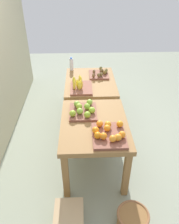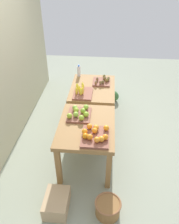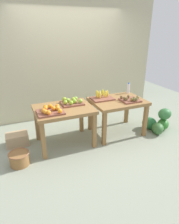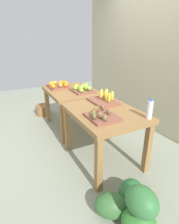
{
  "view_description": "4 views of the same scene",
  "coord_description": "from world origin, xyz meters",
  "px_view_note": "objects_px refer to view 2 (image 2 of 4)",
  "views": [
    {
      "loc": [
        -2.67,
        0.14,
        2.31
      ],
      "look_at": [
        -0.01,
        0.04,
        0.51
      ],
      "focal_mm": 35.52,
      "sensor_mm": 36.0,
      "label": 1
    },
    {
      "loc": [
        -3.05,
        -0.27,
        2.68
      ],
      "look_at": [
        0.07,
        0.02,
        0.51
      ],
      "focal_mm": 35.86,
      "sensor_mm": 36.0,
      "label": 2
    },
    {
      "loc": [
        -1.39,
        -3.21,
        2.04
      ],
      "look_at": [
        -0.05,
        0.0,
        0.57
      ],
      "focal_mm": 31.5,
      "sensor_mm": 36.0,
      "label": 3
    },
    {
      "loc": [
        2.32,
        -1.12,
        1.56
      ],
      "look_at": [
        0.08,
        0.04,
        0.53
      ],
      "focal_mm": 28.48,
      "sensor_mm": 36.0,
      "label": 4
    }
  ],
  "objects_px": {
    "water_bottle": "(79,71)",
    "wicker_basket": "(108,208)",
    "watermelon_pile": "(107,91)",
    "banana_crate": "(82,92)",
    "kiwi_bin": "(102,81)",
    "orange_bin": "(95,135)",
    "display_table_right": "(93,92)",
    "display_table_left": "(87,130)",
    "cardboard_produce_box": "(57,203)",
    "apple_bin": "(79,114)"
  },
  "relations": [
    {
      "from": "orange_bin",
      "to": "kiwi_bin",
      "type": "height_order",
      "value": "orange_bin"
    },
    {
      "from": "display_table_left",
      "to": "cardboard_produce_box",
      "type": "bearing_deg",
      "value": 160.65
    },
    {
      "from": "banana_crate",
      "to": "watermelon_pile",
      "type": "height_order",
      "value": "banana_crate"
    },
    {
      "from": "banana_crate",
      "to": "cardboard_produce_box",
      "type": "height_order",
      "value": "banana_crate"
    },
    {
      "from": "banana_crate",
      "to": "watermelon_pile",
      "type": "xyz_separation_m",
      "value": [
        1.16,
        -0.42,
        -0.6
      ]
    },
    {
      "from": "display_table_left",
      "to": "banana_crate",
      "type": "distance_m",
      "value": 0.88
    },
    {
      "from": "watermelon_pile",
      "to": "water_bottle",
      "type": "bearing_deg",
      "value": 128.1
    },
    {
      "from": "banana_crate",
      "to": "water_bottle",
      "type": "height_order",
      "value": "water_bottle"
    },
    {
      "from": "watermelon_pile",
      "to": "wicker_basket",
      "type": "relative_size",
      "value": 1.97
    },
    {
      "from": "kiwi_bin",
      "to": "watermelon_pile",
      "type": "xyz_separation_m",
      "value": [
        0.7,
        -0.1,
        -0.59
      ]
    },
    {
      "from": "water_bottle",
      "to": "display_table_right",
      "type": "bearing_deg",
      "value": -144.73
    },
    {
      "from": "display_table_right",
      "to": "orange_bin",
      "type": "xyz_separation_m",
      "value": [
        -1.38,
        -0.14,
        0.15
      ]
    },
    {
      "from": "kiwi_bin",
      "to": "watermelon_pile",
      "type": "distance_m",
      "value": 0.92
    },
    {
      "from": "display_table_left",
      "to": "kiwi_bin",
      "type": "relative_size",
      "value": 2.89
    },
    {
      "from": "kiwi_bin",
      "to": "watermelon_pile",
      "type": "bearing_deg",
      "value": -7.87
    },
    {
      "from": "display_table_right",
      "to": "apple_bin",
      "type": "height_order",
      "value": "apple_bin"
    },
    {
      "from": "orange_bin",
      "to": "apple_bin",
      "type": "height_order",
      "value": "apple_bin"
    },
    {
      "from": "display_table_left",
      "to": "wicker_basket",
      "type": "xyz_separation_m",
      "value": [
        -0.87,
        -0.35,
        -0.51
      ]
    },
    {
      "from": "kiwi_bin",
      "to": "water_bottle",
      "type": "relative_size",
      "value": 1.56
    },
    {
      "from": "apple_bin",
      "to": "kiwi_bin",
      "type": "distance_m",
      "value": 1.14
    },
    {
      "from": "water_bottle",
      "to": "orange_bin",
      "type": "bearing_deg",
      "value": -166.07
    },
    {
      "from": "orange_bin",
      "to": "wicker_basket",
      "type": "height_order",
      "value": "orange_bin"
    },
    {
      "from": "display_table_left",
      "to": "apple_bin",
      "type": "bearing_deg",
      "value": 33.01
    },
    {
      "from": "display_table_right",
      "to": "wicker_basket",
      "type": "distance_m",
      "value": 2.08
    },
    {
      "from": "apple_bin",
      "to": "cardboard_produce_box",
      "type": "relative_size",
      "value": 1.0
    },
    {
      "from": "wicker_basket",
      "to": "watermelon_pile",
      "type": "bearing_deg",
      "value": 1.86
    },
    {
      "from": "water_bottle",
      "to": "wicker_basket",
      "type": "xyz_separation_m",
      "value": [
        -2.43,
        -0.66,
        -0.72
      ]
    },
    {
      "from": "orange_bin",
      "to": "watermelon_pile",
      "type": "height_order",
      "value": "orange_bin"
    },
    {
      "from": "display_table_left",
      "to": "watermelon_pile",
      "type": "relative_size",
      "value": 1.59
    },
    {
      "from": "display_table_left",
      "to": "display_table_right",
      "type": "distance_m",
      "value": 1.12
    },
    {
      "from": "water_bottle",
      "to": "cardboard_produce_box",
      "type": "xyz_separation_m",
      "value": [
        -2.41,
        -0.01,
        -0.73
      ]
    },
    {
      "from": "kiwi_bin",
      "to": "watermelon_pile",
      "type": "height_order",
      "value": "kiwi_bin"
    },
    {
      "from": "orange_bin",
      "to": "banana_crate",
      "type": "relative_size",
      "value": 1.0
    },
    {
      "from": "watermelon_pile",
      "to": "banana_crate",
      "type": "bearing_deg",
      "value": 160.13
    },
    {
      "from": "kiwi_bin",
      "to": "display_table_left",
      "type": "bearing_deg",
      "value": 173.03
    },
    {
      "from": "display_table_right",
      "to": "watermelon_pile",
      "type": "bearing_deg",
      "value": -16.14
    },
    {
      "from": "display_table_right",
      "to": "orange_bin",
      "type": "bearing_deg",
      "value": -174.2
    },
    {
      "from": "watermelon_pile",
      "to": "wicker_basket",
      "type": "distance_m",
      "value": 2.87
    },
    {
      "from": "display_table_left",
      "to": "orange_bin",
      "type": "height_order",
      "value": "orange_bin"
    },
    {
      "from": "display_table_left",
      "to": "cardboard_produce_box",
      "type": "relative_size",
      "value": 2.6
    },
    {
      "from": "display_table_right",
      "to": "apple_bin",
      "type": "relative_size",
      "value": 2.59
    },
    {
      "from": "apple_bin",
      "to": "cardboard_produce_box",
      "type": "bearing_deg",
      "value": 170.84
    },
    {
      "from": "water_bottle",
      "to": "cardboard_produce_box",
      "type": "distance_m",
      "value": 2.52
    },
    {
      "from": "display_table_right",
      "to": "orange_bin",
      "type": "relative_size",
      "value": 2.36
    },
    {
      "from": "apple_bin",
      "to": "cardboard_produce_box",
      "type": "xyz_separation_m",
      "value": [
        -1.05,
        0.17,
        -0.67
      ]
    },
    {
      "from": "display_table_right",
      "to": "apple_bin",
      "type": "xyz_separation_m",
      "value": [
        -0.92,
        0.13,
        0.15
      ]
    },
    {
      "from": "kiwi_bin",
      "to": "orange_bin",
      "type": "bearing_deg",
      "value": 179.32
    },
    {
      "from": "display_table_left",
      "to": "orange_bin",
      "type": "distance_m",
      "value": 0.33
    },
    {
      "from": "banana_crate",
      "to": "watermelon_pile",
      "type": "distance_m",
      "value": 1.37
    },
    {
      "from": "banana_crate",
      "to": "kiwi_bin",
      "type": "distance_m",
      "value": 0.56
    }
  ]
}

